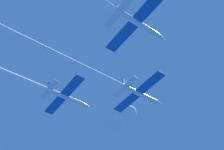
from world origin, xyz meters
TOP-DOWN VIEW (x-y plane):
  - jet_lead at (-0.82, -11.84)m, footprint 17.37×44.92m
  - jet_left_wing at (-13.18, -26.36)m, footprint 17.37×45.81m
  - cloud_wispy at (-49.94, 29.86)m, footprint 21.73×11.95m

SIDE VIEW (x-z plane):
  - jet_lead at x=-0.82m, z-range -1.54..1.34m
  - jet_left_wing at x=-13.18m, z-range -0.81..2.06m
  - cloud_wispy at x=-49.94m, z-range 29.49..37.10m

